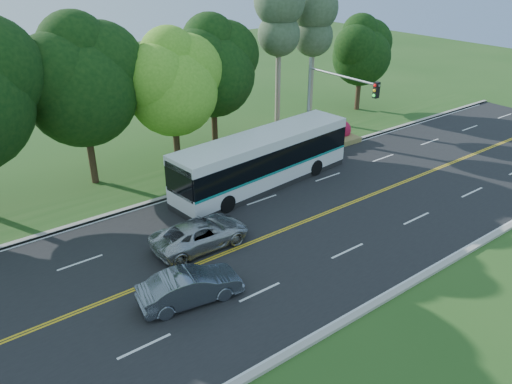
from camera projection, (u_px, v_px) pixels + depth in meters
ground at (307, 221)px, 27.60m from camera, size 120.00×120.00×0.00m
road at (307, 220)px, 27.60m from camera, size 60.00×14.00×0.02m
curb_north at (234, 177)px, 32.69m from camera, size 60.00×0.30×0.15m
curb_south at (415, 282)px, 22.44m from camera, size 60.00×0.30×0.15m
grass_verge at (219, 168)px, 34.03m from camera, size 60.00×4.00×0.10m
lane_markings at (306, 221)px, 27.54m from camera, size 57.60×13.82×0.00m
tree_row at (117, 72)px, 30.55m from camera, size 44.70×9.10×13.84m
bougainvillea_hedge at (306, 140)px, 37.01m from camera, size 9.50×2.25×1.50m
traffic_signal at (328, 98)px, 32.92m from camera, size 0.42×6.10×7.00m
transit_bus at (263, 160)px, 31.05m from camera, size 12.92×4.03×3.33m
sedan at (190, 287)px, 21.01m from camera, size 4.60×2.21×1.45m
suv at (201, 234)px, 24.94m from camera, size 5.05×2.36×1.40m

